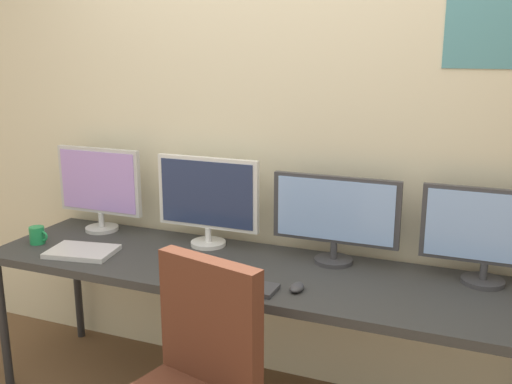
{
  "coord_description": "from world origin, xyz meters",
  "views": [
    {
      "loc": [
        0.96,
        -1.71,
        1.73
      ],
      "look_at": [
        0.0,
        0.65,
        1.09
      ],
      "focal_mm": 40.61,
      "sensor_mm": 36.0,
      "label": 1
    }
  ],
  "objects": [
    {
      "name": "laptop_closed",
      "position": [
        -0.85,
        0.46,
        0.75
      ],
      "size": [
        0.35,
        0.27,
        0.02
      ],
      "primitive_type": "cube",
      "rotation": [
        0.0,
        0.0,
        0.17
      ],
      "color": "silver",
      "rests_on": "desk"
    },
    {
      "name": "monitor_far_left",
      "position": [
        -0.99,
        0.81,
        0.99
      ],
      "size": [
        0.51,
        0.18,
        0.46
      ],
      "color": "silver",
      "rests_on": "desk"
    },
    {
      "name": "computer_mouse",
      "position": [
        0.27,
        0.43,
        0.76
      ],
      "size": [
        0.06,
        0.1,
        0.03
      ],
      "primitive_type": "ellipsoid",
      "color": "#38383D",
      "rests_on": "desk"
    },
    {
      "name": "monitor_center_left",
      "position": [
        -0.33,
        0.81,
        0.99
      ],
      "size": [
        0.55,
        0.18,
        0.46
      ],
      "color": "silver",
      "rests_on": "desk"
    },
    {
      "name": "monitor_far_right",
      "position": [
        0.99,
        0.81,
        0.97
      ],
      "size": [
        0.55,
        0.18,
        0.42
      ],
      "color": "#38383D",
      "rests_on": "desk"
    },
    {
      "name": "keyboard_main",
      "position": [
        0.0,
        0.37,
        0.75
      ],
      "size": [
        0.4,
        0.13,
        0.02
      ],
      "primitive_type": "cube",
      "color": "#38383D",
      "rests_on": "desk"
    },
    {
      "name": "monitor_center_right",
      "position": [
        0.33,
        0.81,
        0.97
      ],
      "size": [
        0.6,
        0.18,
        0.42
      ],
      "color": "#38383D",
      "rests_on": "desk"
    },
    {
      "name": "coffee_mug",
      "position": [
        -1.16,
        0.5,
        0.79
      ],
      "size": [
        0.11,
        0.08,
        0.09
      ],
      "color": "#1E8C4C",
      "rests_on": "desk"
    },
    {
      "name": "wall_back",
      "position": [
        0.0,
        1.02,
        1.3
      ],
      "size": [
        5.02,
        0.11,
        2.6
      ],
      "color": "beige",
      "rests_on": "ground_plane"
    },
    {
      "name": "desk",
      "position": [
        0.0,
        0.6,
        0.69
      ],
      "size": [
        2.62,
        0.68,
        0.74
      ],
      "color": "#333333",
      "rests_on": "ground_plane"
    }
  ]
}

